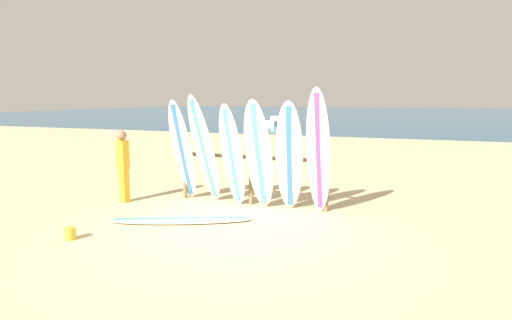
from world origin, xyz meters
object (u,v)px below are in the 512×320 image
at_px(surfboard_lying_on_sand, 181,220).
at_px(sand_bucket, 70,234).
at_px(surfboard_leaning_center_right, 289,157).
at_px(surfboard_leaning_far_left, 183,151).
at_px(surfboard_leaning_center_left, 232,156).
at_px(surfboard_leaning_right, 318,153).
at_px(surfboard_leaning_center, 259,156).
at_px(small_boat_offshore, 276,121).
at_px(surfboard_leaning_left, 204,150).
at_px(beachgoer_standing, 123,163).
at_px(surfboard_rack, 251,169).

distance_m(surfboard_lying_on_sand, sand_bucket, 1.89).
bearing_deg(surfboard_leaning_center_right, surfboard_leaning_far_left, 178.61).
xyz_separation_m(surfboard_leaning_center_left, surfboard_leaning_right, (1.81, -0.05, 0.15)).
bearing_deg(surfboard_leaning_center, sand_bucket, -130.50).
distance_m(surfboard_leaning_right, small_boat_offshore, 28.75).
xyz_separation_m(surfboard_leaning_left, sand_bucket, (-1.03, -2.75, -1.08)).
distance_m(surfboard_leaning_center_right, sand_bucket, 4.14).
bearing_deg(surfboard_leaning_center_right, beachgoer_standing, -172.78).
bearing_deg(small_boat_offshore, surfboard_leaning_center_left, -74.33).
bearing_deg(surfboard_leaning_center_left, surfboard_lying_on_sand, -110.90).
height_order(surfboard_leaning_center_left, small_boat_offshore, surfboard_leaning_center_left).
bearing_deg(beachgoer_standing, surfboard_leaning_center, 6.48).
distance_m(surfboard_leaning_left, surfboard_leaning_right, 2.46).
bearing_deg(surfboard_leaning_right, surfboard_leaning_center_left, 178.31).
distance_m(surfboard_leaning_far_left, beachgoer_standing, 1.33).
relative_size(surfboard_leaning_center_left, sand_bucket, 10.84).
bearing_deg(surfboard_leaning_far_left, small_boat_offshore, 103.28).
height_order(surfboard_leaning_center_left, surfboard_leaning_right, surfboard_leaning_right).
bearing_deg(surfboard_leaning_center, surfboard_leaning_center_left, 172.85).
distance_m(surfboard_rack, surfboard_leaning_left, 1.07).
distance_m(surfboard_rack, small_boat_offshore, 27.87).
xyz_separation_m(surfboard_leaning_center_left, surfboard_lying_on_sand, (-0.49, -1.28, -1.05)).
height_order(surfboard_leaning_center, sand_bucket, surfboard_leaning_center).
height_order(surfboard_rack, small_boat_offshore, surfboard_rack).
height_order(surfboard_leaning_far_left, surfboard_leaning_left, surfboard_leaning_left).
height_order(surfboard_leaning_right, small_boat_offshore, surfboard_leaning_right).
bearing_deg(surfboard_rack, small_boat_offshore, 106.43).
distance_m(surfboard_rack, surfboard_leaning_center_right, 1.05).
bearing_deg(surfboard_rack, surfboard_lying_on_sand, -115.06).
relative_size(surfboard_leaning_center_right, beachgoer_standing, 1.41).
distance_m(surfboard_leaning_right, beachgoer_standing, 4.27).
bearing_deg(small_boat_offshore, sand_bucket, -78.77).
bearing_deg(surfboard_leaning_far_left, surfboard_lying_on_sand, -61.62).
xyz_separation_m(small_boat_offshore, sand_bucket, (5.93, -29.84, -0.16)).
xyz_separation_m(surfboard_leaning_center_right, surfboard_lying_on_sand, (-1.70, -1.32, -1.08)).
bearing_deg(surfboard_lying_on_sand, small_boat_offshore, 104.07).
distance_m(surfboard_rack, sand_bucket, 3.74).
xyz_separation_m(surfboard_rack, beachgoer_standing, (-2.70, -0.79, 0.10)).
bearing_deg(surfboard_leaning_center, surfboard_leaning_far_left, 174.58).
bearing_deg(sand_bucket, small_boat_offshore, 101.23).
xyz_separation_m(surfboard_leaning_center_right, sand_bucket, (-2.89, -2.79, -1.02)).
height_order(surfboard_leaning_center_left, surfboard_leaning_center, surfboard_leaning_center).
bearing_deg(surfboard_leaning_left, surfboard_leaning_center_right, 1.23).
bearing_deg(surfboard_leaning_left, surfboard_leaning_right, -1.23).
bearing_deg(surfboard_leaning_right, small_boat_offshore, 109.12).
relative_size(surfboard_leaning_center_right, surfboard_lying_on_sand, 0.85).
xyz_separation_m(surfboard_leaning_far_left, beachgoer_standing, (-1.19, -0.52, -0.25)).
distance_m(surfboard_leaning_right, sand_bucket, 4.55).
bearing_deg(sand_bucket, surfboard_leaning_center, 49.50).
xyz_separation_m(surfboard_leaning_center_left, beachgoer_standing, (-2.42, -0.42, -0.22)).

